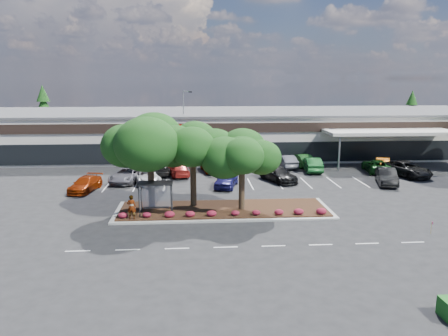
{
  "coord_description": "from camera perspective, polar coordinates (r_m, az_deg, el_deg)",
  "views": [
    {
      "loc": [
        -4.38,
        -31.12,
        10.94
      ],
      "look_at": [
        -1.58,
        9.37,
        2.6
      ],
      "focal_mm": 35.0,
      "sensor_mm": 36.0,
      "label": 1
    }
  ],
  "objects": [
    {
      "name": "island_tree_west",
      "position": [
        36.43,
        -9.58,
        0.79
      ],
      "size": [
        7.2,
        7.2,
        7.89
      ],
      "primitive_type": null,
      "color": "#103911",
      "rests_on": "landscape_island"
    },
    {
      "name": "car_0",
      "position": [
        45.22,
        -17.67,
        -2.03
      ],
      "size": [
        2.99,
        5.19,
        1.42
      ],
      "primitive_type": "imported",
      "rotation": [
        0.0,
        0.0,
        -0.22
      ],
      "color": "maroon",
      "rests_on": "ground"
    },
    {
      "name": "car_16",
      "position": [
        56.88,
        19.96,
        0.6
      ],
      "size": [
        3.2,
        4.87,
        1.52
      ],
      "primitive_type": "imported",
      "rotation": [
        0.0,
        0.0,
        2.76
      ],
      "color": "#753605",
      "rests_on": "ground"
    },
    {
      "name": "car_13",
      "position": [
        55.06,
        8.07,
        0.9
      ],
      "size": [
        2.3,
        5.11,
        1.63
      ],
      "primitive_type": "imported",
      "rotation": [
        0.0,
        0.0,
        3.26
      ],
      "color": "#5A5A61",
      "rests_on": "ground"
    },
    {
      "name": "conifer_north_east",
      "position": [
        84.6,
        23.19,
        6.32
      ],
      "size": [
        3.96,
        3.96,
        9.0
      ],
      "primitive_type": "cone",
      "color": "#103911",
      "rests_on": "ground"
    },
    {
      "name": "lane_markings",
      "position": [
        43.17,
        1.82,
        -3.07
      ],
      "size": [
        33.12,
        20.06,
        0.01
      ],
      "color": "silver",
      "rests_on": "ground"
    },
    {
      "name": "ground",
      "position": [
        33.28,
        3.87,
        -7.61
      ],
      "size": [
        160.0,
        160.0,
        0.0
      ],
      "primitive_type": "plane",
      "color": "black",
      "rests_on": "ground"
    },
    {
      "name": "bus_shelter",
      "position": [
        35.29,
        -8.91,
        -2.7
      ],
      "size": [
        2.75,
        1.55,
        2.59
      ],
      "color": "black",
      "rests_on": "landscape_island"
    },
    {
      "name": "car_14",
      "position": [
        53.31,
        11.4,
        0.47
      ],
      "size": [
        2.17,
        5.27,
        1.7
      ],
      "primitive_type": "imported",
      "rotation": [
        0.0,
        0.0,
        3.07
      ],
      "color": "#185621",
      "rests_on": "ground"
    },
    {
      "name": "car_1",
      "position": [
        48.0,
        -12.51,
        -0.87
      ],
      "size": [
        3.86,
        6.18,
        1.59
      ],
      "primitive_type": "imported",
      "rotation": [
        0.0,
        0.0,
        -0.23
      ],
      "color": "#5C5A62",
      "rests_on": "ground"
    },
    {
      "name": "car_5",
      "position": [
        47.59,
        7.07,
        -0.79
      ],
      "size": [
        4.13,
        5.9,
        1.59
      ],
      "primitive_type": "imported",
      "rotation": [
        0.0,
        0.0,
        0.39
      ],
      "color": "black",
      "rests_on": "ground"
    },
    {
      "name": "car_7",
      "position": [
        48.9,
        20.47,
        -1.04
      ],
      "size": [
        3.14,
        5.45,
        1.7
      ],
      "primitive_type": "imported",
      "rotation": [
        0.0,
        0.0,
        -0.28
      ],
      "color": "black",
      "rests_on": "ground"
    },
    {
      "name": "light_pole",
      "position": [
        59.53,
        -5.17,
        5.02
      ],
      "size": [
        1.43,
        0.5,
        9.41
      ],
      "rotation": [
        0.0,
        0.0,
        0.08
      ],
      "color": "#9A9A95",
      "rests_on": "ground"
    },
    {
      "name": "car_15",
      "position": [
        56.07,
        10.07,
        1.02
      ],
      "size": [
        2.55,
        5.14,
        1.62
      ],
      "primitive_type": "imported",
      "rotation": [
        0.0,
        0.0,
        3.32
      ],
      "color": "#1B4C1B",
      "rests_on": "ground"
    },
    {
      "name": "island_tree_east",
      "position": [
        35.81,
        2.36,
        -0.37
      ],
      "size": [
        5.8,
        5.8,
        6.5
      ],
      "primitive_type": null,
      "color": "#103911",
      "rests_on": "landscape_island"
    },
    {
      "name": "car_11",
      "position": [
        50.13,
        -5.98,
        -0.22
      ],
      "size": [
        3.02,
        5.24,
        1.43
      ],
      "primitive_type": "imported",
      "rotation": [
        0.0,
        0.0,
        3.36
      ],
      "color": "maroon",
      "rests_on": "ground"
    },
    {
      "name": "island_tree_mid",
      "position": [
        36.99,
        -4.06,
        0.64
      ],
      "size": [
        6.6,
        6.6,
        7.32
      ],
      "primitive_type": null,
      "color": "#103911",
      "rests_on": "landscape_island"
    },
    {
      "name": "person_waiting",
      "position": [
        34.58,
        -11.99,
        -4.99
      ],
      "size": [
        0.73,
        0.52,
        1.9
      ],
      "primitive_type": "imported",
      "rotation": [
        0.0,
        0.0,
        3.05
      ],
      "color": "#594C47",
      "rests_on": "landscape_island"
    },
    {
      "name": "shrub_row",
      "position": [
        34.71,
        0.16,
        -5.88
      ],
      "size": [
        17.0,
        0.8,
        0.5
      ],
      "primitive_type": null,
      "color": "maroon",
      "rests_on": "landscape_island"
    },
    {
      "name": "car_10",
      "position": [
        51.26,
        -8.57,
        0.13
      ],
      "size": [
        3.21,
        6.17,
        1.71
      ],
      "primitive_type": "imported",
      "rotation": [
        0.0,
        0.0,
        3.28
      ],
      "color": "black",
      "rests_on": "ground"
    },
    {
      "name": "car_9",
      "position": [
        51.49,
        -9.27,
        0.1
      ],
      "size": [
        2.28,
        5.02,
        1.6
      ],
      "primitive_type": "imported",
      "rotation": [
        0.0,
        0.0,
        3.02
      ],
      "color": "maroon",
      "rests_on": "ground"
    },
    {
      "name": "retail_store",
      "position": [
        65.64,
        -0.04,
        4.8
      ],
      "size": [
        80.4,
        25.2,
        6.25
      ],
      "color": "beige",
      "rests_on": "ground"
    },
    {
      "name": "car_4",
      "position": [
        44.77,
        0.32,
        -1.45
      ],
      "size": [
        3.13,
        5.17,
        1.65
      ],
      "primitive_type": "imported",
      "rotation": [
        0.0,
        0.0,
        -0.26
      ],
      "color": "#181754",
      "rests_on": "ground"
    },
    {
      "name": "car_8",
      "position": [
        53.85,
        22.74,
        -0.11
      ],
      "size": [
        4.71,
        6.66,
        1.69
      ],
      "primitive_type": "imported",
      "rotation": [
        0.0,
        0.0,
        0.35
      ],
      "color": "black",
      "rests_on": "ground"
    },
    {
      "name": "conifer_north_west",
      "position": [
        81.48,
        -22.42,
        6.56
      ],
      "size": [
        4.4,
        4.4,
        10.0
      ],
      "primitive_type": "cone",
      "color": "#103911",
      "rests_on": "ground"
    },
    {
      "name": "landscape_island",
      "position": [
        36.83,
        -0.07,
        -5.47
      ],
      "size": [
        18.0,
        6.0,
        0.26
      ],
      "color": "#9A9A95",
      "rests_on": "ground"
    },
    {
      "name": "car_2",
      "position": [
        47.05,
        -10.1,
        -1.11
      ],
      "size": [
        3.8,
        5.7,
        1.46
      ],
      "primitive_type": "imported",
      "rotation": [
        0.0,
        0.0,
        0.29
      ],
      "color": "silver",
      "rests_on": "ground"
    },
    {
      "name": "car_12",
      "position": [
        52.0,
        -1.68,
        0.29
      ],
      "size": [
        2.91,
        5.34,
        1.47
      ],
      "primitive_type": "imported",
      "rotation": [
        0.0,
        0.0,
        3.32
      ],
      "color": "maroon",
      "rests_on": "ground"
    },
    {
      "name": "car_17",
      "position": [
        54.96,
        19.24,
        0.26
      ],
      "size": [
        3.14,
        5.63,
        1.49
      ],
      "primitive_type": "imported",
      "rotation": [
        0.0,
        0.0,
        3.01
      ],
      "color": "#134217",
      "rests_on": "ground"
    },
    {
      "name": "survey_stake",
      "position": [
        34.8,
        25.49,
        -6.85
      ],
      "size": [
        0.08,
        0.14,
        0.92
      ],
      "color": "#A08653",
      "rests_on": "ground"
    }
  ]
}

